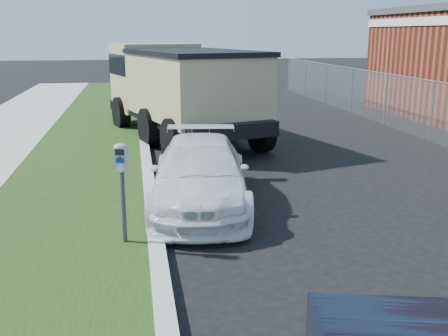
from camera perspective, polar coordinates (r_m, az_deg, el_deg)
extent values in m
plane|color=black|center=(8.51, 10.59, -7.80)|extent=(120.00, 120.00, 0.00)
cube|color=gray|center=(9.87, -7.90, -4.07)|extent=(0.25, 50.00, 0.15)
cube|color=#14350E|center=(9.96, -17.15, -4.48)|extent=(3.00, 50.00, 0.13)
plane|color=slate|center=(17.02, 21.73, 5.72)|extent=(0.00, 30.00, 30.00)
cylinder|color=gray|center=(16.92, 22.02, 8.72)|extent=(0.04, 30.00, 0.04)
cylinder|color=gray|center=(17.02, 21.73, 5.72)|extent=(0.06, 0.06, 1.80)
cylinder|color=gray|center=(19.62, 17.21, 7.13)|extent=(0.06, 0.06, 1.80)
cylinder|color=gray|center=(22.32, 13.75, 8.17)|extent=(0.06, 0.06, 1.80)
cylinder|color=gray|center=(25.09, 11.03, 8.97)|extent=(0.06, 0.06, 1.80)
cylinder|color=gray|center=(27.90, 8.84, 9.59)|extent=(0.06, 0.06, 1.80)
cylinder|color=gray|center=(30.75, 7.06, 10.09)|extent=(0.06, 0.06, 1.80)
cylinder|color=#3F4247|center=(7.96, -10.87, -4.12)|extent=(0.09, 0.09, 1.09)
cube|color=gray|center=(7.76, -11.13, 1.01)|extent=(0.22, 0.18, 0.33)
ellipsoid|color=gray|center=(7.73, -11.19, 2.19)|extent=(0.23, 0.18, 0.12)
cube|color=black|center=(7.67, -11.31, 1.68)|extent=(0.13, 0.04, 0.09)
cube|color=navy|center=(7.70, -11.26, 0.82)|extent=(0.12, 0.04, 0.08)
cylinder|color=silver|center=(7.73, -11.22, -0.05)|extent=(0.12, 0.04, 0.12)
cube|color=#3F4247|center=(7.69, -11.27, 1.05)|extent=(0.04, 0.02, 0.05)
imported|color=white|center=(9.87, -2.69, -0.60)|extent=(2.32, 4.52, 1.25)
cube|color=black|center=(16.16, -4.46, 5.96)|extent=(4.35, 7.55, 0.39)
cube|color=#988962|center=(18.46, -7.50, 9.82)|extent=(3.08, 2.66, 2.23)
cube|color=black|center=(18.43, -7.55, 11.20)|extent=(3.12, 2.69, 0.67)
cube|color=#988962|center=(15.23, -3.28, 8.95)|extent=(3.88, 5.25, 1.79)
cube|color=black|center=(15.17, -3.33, 12.44)|extent=(4.02, 5.39, 0.13)
cube|color=black|center=(19.57, -8.41, 7.08)|extent=(2.62, 0.91, 0.34)
cylinder|color=black|center=(18.12, -11.14, 5.85)|extent=(0.65, 1.17, 1.12)
cylinder|color=black|center=(18.93, -3.57, 6.45)|extent=(0.65, 1.17, 1.12)
cylinder|color=black|center=(15.26, -8.17, 4.39)|extent=(0.65, 1.17, 1.12)
cylinder|color=black|center=(16.21, 0.53, 5.13)|extent=(0.65, 1.17, 1.12)
cylinder|color=black|center=(13.39, -5.50, 3.07)|extent=(0.65, 1.17, 1.12)
cylinder|color=black|center=(14.47, 4.09, 3.95)|extent=(0.65, 1.17, 1.12)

